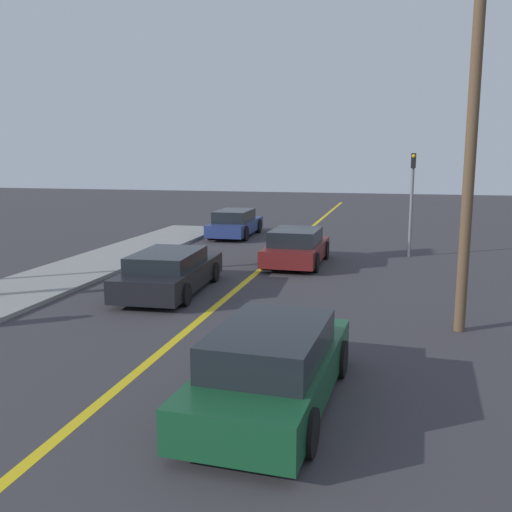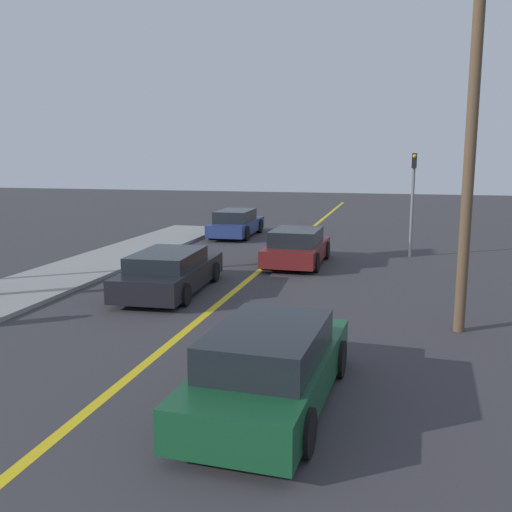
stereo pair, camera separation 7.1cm
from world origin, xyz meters
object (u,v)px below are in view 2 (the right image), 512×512
at_px(utility_pole, 469,168).
at_px(car_ahead_center, 170,272).
at_px(car_far_distant, 297,247).
at_px(car_near_right_lane, 270,366).
at_px(car_parked_left_lot, 236,223).
at_px(traffic_light, 413,194).

bearing_deg(utility_pole, car_ahead_center, 166.03).
bearing_deg(utility_pole, car_far_distant, 125.27).
height_order(car_far_distant, utility_pole, utility_pole).
bearing_deg(car_near_right_lane, car_parked_left_lot, 110.44).
height_order(car_near_right_lane, utility_pole, utility_pole).
bearing_deg(car_parked_left_lot, traffic_light, -26.49).
bearing_deg(car_ahead_center, traffic_light, 45.22).
distance_m(car_parked_left_lot, traffic_light, 9.09).
bearing_deg(car_near_right_lane, car_ahead_center, 126.43).
bearing_deg(car_far_distant, car_near_right_lane, -81.28).
distance_m(car_far_distant, utility_pole, 8.94).
height_order(car_ahead_center, car_far_distant, car_far_distant).
distance_m(car_near_right_lane, car_far_distant, 11.73).
relative_size(car_near_right_lane, car_parked_left_lot, 0.99).
height_order(car_parked_left_lot, utility_pole, utility_pole).
xyz_separation_m(car_parked_left_lot, utility_pole, (8.96, -13.28, 2.96)).
relative_size(car_ahead_center, utility_pole, 0.67).
xyz_separation_m(car_near_right_lane, car_far_distant, (-1.64, 11.62, -0.02)).
distance_m(car_ahead_center, traffic_light, 10.29).
height_order(car_near_right_lane, car_far_distant, car_near_right_lane).
distance_m(car_ahead_center, car_far_distant, 5.70).
bearing_deg(car_near_right_lane, traffic_light, 83.54).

